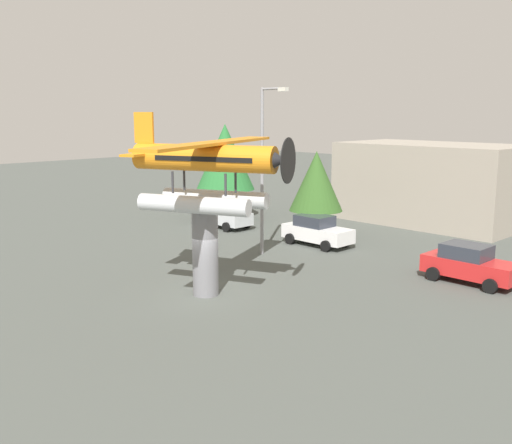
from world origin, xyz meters
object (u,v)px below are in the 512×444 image
(car_far_red, at_px, (469,264))
(display_pedestal, at_px, (205,253))
(floatplane_monument, at_px, (207,170))
(tree_west, at_px, (225,157))
(tree_east, at_px, (316,181))
(streetlight_primary, at_px, (264,161))
(car_near_silver, at_px, (222,214))
(storefront_building, at_px, (431,183))
(car_mid_white, at_px, (317,230))

(car_far_red, bearing_deg, display_pedestal, -125.71)
(floatplane_monument, bearing_deg, tree_west, 112.24)
(floatplane_monument, height_order, tree_east, floatplane_monument)
(streetlight_primary, xyz_separation_m, tree_west, (-10.11, 6.12, -0.69))
(streetlight_primary, bearing_deg, tree_east, 98.93)
(car_near_silver, distance_m, tree_east, 7.32)
(display_pedestal, relative_size, tree_west, 0.54)
(display_pedestal, xyz_separation_m, tree_east, (-4.17, 12.21, 1.67))
(streetlight_primary, height_order, tree_west, streetlight_primary)
(storefront_building, bearing_deg, car_mid_white, -94.31)
(floatplane_monument, xyz_separation_m, storefront_building, (-2.03, 21.95, -2.60))
(streetlight_primary, height_order, storefront_building, streetlight_primary)
(streetlight_primary, bearing_deg, storefront_building, 84.63)
(display_pedestal, distance_m, floatplane_monument, 3.52)
(car_mid_white, bearing_deg, display_pedestal, -75.46)
(tree_west, xyz_separation_m, tree_east, (9.27, -0.79, -0.93))
(streetlight_primary, distance_m, storefront_building, 15.37)
(car_mid_white, bearing_deg, car_near_silver, -177.57)
(floatplane_monument, height_order, tree_west, floatplane_monument)
(car_mid_white, relative_size, storefront_building, 0.34)
(storefront_building, bearing_deg, display_pedestal, -85.04)
(floatplane_monument, bearing_deg, display_pedestal, 180.00)
(car_mid_white, xyz_separation_m, storefront_building, (0.85, 11.34, 1.88))
(floatplane_monument, bearing_deg, car_far_red, 30.53)
(floatplane_monument, height_order, car_near_silver, floatplane_monument)
(display_pedestal, xyz_separation_m, tree_west, (-13.44, 13.00, 2.60))
(streetlight_primary, bearing_deg, floatplane_monument, -63.19)
(storefront_building, relative_size, tree_east, 2.28)
(storefront_building, bearing_deg, car_far_red, -53.90)
(display_pedestal, distance_m, storefront_building, 22.10)
(display_pedestal, relative_size, floatplane_monument, 0.37)
(car_near_silver, height_order, tree_east, tree_east)
(floatplane_monument, distance_m, tree_west, 18.77)
(storefront_building, bearing_deg, floatplane_monument, -84.72)
(car_mid_white, bearing_deg, car_far_red, -5.27)
(car_mid_white, xyz_separation_m, tree_east, (-1.40, 1.55, 2.64))
(display_pedestal, distance_m, streetlight_primary, 8.32)
(display_pedestal, bearing_deg, streetlight_primary, 115.84)
(storefront_building, bearing_deg, car_near_silver, -127.08)
(car_mid_white, height_order, car_far_red, same)
(storefront_building, relative_size, tree_west, 1.79)
(car_near_silver, xyz_separation_m, tree_east, (6.57, 1.89, 2.64))
(display_pedestal, distance_m, tree_east, 13.01)
(display_pedestal, relative_size, car_far_red, 0.88)
(floatplane_monument, distance_m, car_mid_white, 11.87)
(car_near_silver, bearing_deg, tree_west, 135.28)
(streetlight_primary, bearing_deg, display_pedestal, -64.16)
(car_mid_white, bearing_deg, storefront_building, 85.69)
(car_near_silver, xyz_separation_m, tree_west, (-2.71, 2.68, 3.56))
(car_far_red, relative_size, tree_east, 0.78)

